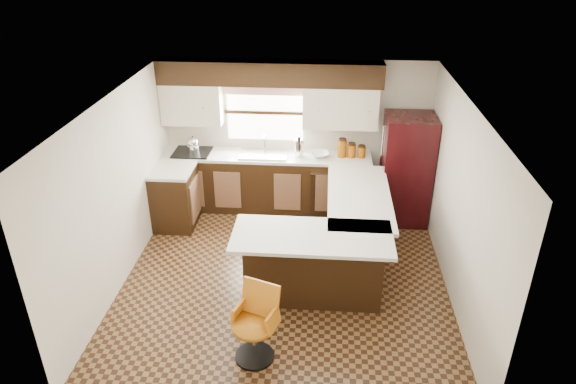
# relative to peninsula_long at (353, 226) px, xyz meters

# --- Properties ---
(floor) EXTENTS (4.40, 4.40, 0.00)m
(floor) POSITION_rel_peninsula_long_xyz_m (-0.90, -0.62, -0.45)
(floor) COLOR #49301A
(floor) RESTS_ON ground
(ceiling) EXTENTS (4.40, 4.40, 0.00)m
(ceiling) POSITION_rel_peninsula_long_xyz_m (-0.90, -0.62, 1.95)
(ceiling) COLOR silver
(ceiling) RESTS_ON wall_back
(wall_back) EXTENTS (4.40, 0.00, 4.40)m
(wall_back) POSITION_rel_peninsula_long_xyz_m (-0.90, 1.58, 0.75)
(wall_back) COLOR beige
(wall_back) RESTS_ON floor
(wall_front) EXTENTS (4.40, 0.00, 4.40)m
(wall_front) POSITION_rel_peninsula_long_xyz_m (-0.90, -2.83, 0.75)
(wall_front) COLOR beige
(wall_front) RESTS_ON floor
(wall_left) EXTENTS (0.00, 4.40, 4.40)m
(wall_left) POSITION_rel_peninsula_long_xyz_m (-3.00, -0.62, 0.75)
(wall_left) COLOR beige
(wall_left) RESTS_ON floor
(wall_right) EXTENTS (0.00, 4.40, 4.40)m
(wall_right) POSITION_rel_peninsula_long_xyz_m (1.20, -0.62, 0.75)
(wall_right) COLOR beige
(wall_right) RESTS_ON floor
(base_cab_back) EXTENTS (3.30, 0.60, 0.90)m
(base_cab_back) POSITION_rel_peninsula_long_xyz_m (-1.35, 1.28, 0.00)
(base_cab_back) COLOR black
(base_cab_back) RESTS_ON floor
(base_cab_left) EXTENTS (0.60, 0.70, 0.90)m
(base_cab_left) POSITION_rel_peninsula_long_xyz_m (-2.70, 0.62, 0.00)
(base_cab_left) COLOR black
(base_cab_left) RESTS_ON floor
(counter_back) EXTENTS (3.30, 0.60, 0.04)m
(counter_back) POSITION_rel_peninsula_long_xyz_m (-1.35, 1.28, 0.47)
(counter_back) COLOR silver
(counter_back) RESTS_ON base_cab_back
(counter_left) EXTENTS (0.60, 0.70, 0.04)m
(counter_left) POSITION_rel_peninsula_long_xyz_m (-2.70, 0.62, 0.47)
(counter_left) COLOR silver
(counter_left) RESTS_ON base_cab_left
(soffit) EXTENTS (3.40, 0.35, 0.36)m
(soffit) POSITION_rel_peninsula_long_xyz_m (-1.30, 1.40, 1.77)
(soffit) COLOR black
(soffit) RESTS_ON wall_back
(upper_cab_left) EXTENTS (0.94, 0.35, 0.64)m
(upper_cab_left) POSITION_rel_peninsula_long_xyz_m (-2.52, 1.40, 1.27)
(upper_cab_left) COLOR beige
(upper_cab_left) RESTS_ON wall_back
(upper_cab_right) EXTENTS (1.14, 0.35, 0.64)m
(upper_cab_right) POSITION_rel_peninsula_long_xyz_m (-0.22, 1.40, 1.27)
(upper_cab_right) COLOR beige
(upper_cab_right) RESTS_ON wall_back
(window_pane) EXTENTS (1.20, 0.02, 0.90)m
(window_pane) POSITION_rel_peninsula_long_xyz_m (-1.40, 1.56, 1.10)
(window_pane) COLOR white
(window_pane) RESTS_ON wall_back
(valance) EXTENTS (1.30, 0.06, 0.18)m
(valance) POSITION_rel_peninsula_long_xyz_m (-1.40, 1.52, 1.49)
(valance) COLOR #D19B93
(valance) RESTS_ON wall_back
(sink) EXTENTS (0.75, 0.45, 0.03)m
(sink) POSITION_rel_peninsula_long_xyz_m (-1.40, 1.25, 0.51)
(sink) COLOR #B2B2B7
(sink) RESTS_ON counter_back
(dishwasher) EXTENTS (0.58, 0.03, 0.78)m
(dishwasher) POSITION_rel_peninsula_long_xyz_m (-0.35, 0.99, -0.02)
(dishwasher) COLOR black
(dishwasher) RESTS_ON floor
(cooktop) EXTENTS (0.58, 0.50, 0.02)m
(cooktop) POSITION_rel_peninsula_long_xyz_m (-2.55, 1.25, 0.51)
(cooktop) COLOR black
(cooktop) RESTS_ON counter_back
(peninsula_long) EXTENTS (0.60, 1.95, 0.90)m
(peninsula_long) POSITION_rel_peninsula_long_xyz_m (0.00, 0.00, 0.00)
(peninsula_long) COLOR black
(peninsula_long) RESTS_ON floor
(peninsula_return) EXTENTS (1.65, 0.60, 0.90)m
(peninsula_return) POSITION_rel_peninsula_long_xyz_m (-0.53, -0.97, 0.00)
(peninsula_return) COLOR black
(peninsula_return) RESTS_ON floor
(counter_pen_long) EXTENTS (0.84, 1.95, 0.04)m
(counter_pen_long) POSITION_rel_peninsula_long_xyz_m (0.05, 0.00, 0.47)
(counter_pen_long) COLOR silver
(counter_pen_long) RESTS_ON peninsula_long
(counter_pen_return) EXTENTS (1.89, 0.84, 0.04)m
(counter_pen_return) POSITION_rel_peninsula_long_xyz_m (-0.55, -1.06, 0.47)
(counter_pen_return) COLOR silver
(counter_pen_return) RESTS_ON peninsula_return
(refrigerator) EXTENTS (0.73, 0.70, 1.71)m
(refrigerator) POSITION_rel_peninsula_long_xyz_m (0.81, 1.08, 0.40)
(refrigerator) COLOR black
(refrigerator) RESTS_ON floor
(bar_chair) EXTENTS (0.59, 0.59, 0.87)m
(bar_chair) POSITION_rel_peninsula_long_xyz_m (-1.11, -2.09, -0.02)
(bar_chair) COLOR #C16C13
(bar_chair) RESTS_ON floor
(kettle) EXTENTS (0.20, 0.20, 0.26)m
(kettle) POSITION_rel_peninsula_long_xyz_m (-2.52, 1.26, 0.65)
(kettle) COLOR silver
(kettle) RESTS_ON cooktop
(percolator) EXTENTS (0.15, 0.15, 0.28)m
(percolator) POSITION_rel_peninsula_long_xyz_m (-0.84, 1.28, 0.64)
(percolator) COLOR silver
(percolator) RESTS_ON counter_back
(mixing_bowl) EXTENTS (0.36, 0.36, 0.07)m
(mixing_bowl) POSITION_rel_peninsula_long_xyz_m (-0.51, 1.28, 0.53)
(mixing_bowl) COLOR white
(mixing_bowl) RESTS_ON counter_back
(canister_large) EXTENTS (0.14, 0.14, 0.27)m
(canister_large) POSITION_rel_peninsula_long_xyz_m (-0.17, 1.30, 0.63)
(canister_large) COLOR #944907
(canister_large) RESTS_ON counter_back
(canister_med) EXTENTS (0.13, 0.13, 0.20)m
(canister_med) POSITION_rel_peninsula_long_xyz_m (-0.02, 1.30, 0.60)
(canister_med) COLOR #944907
(canister_med) RESTS_ON counter_back
(canister_small) EXTENTS (0.13, 0.13, 0.17)m
(canister_small) POSITION_rel_peninsula_long_xyz_m (0.14, 1.30, 0.58)
(canister_small) COLOR #944907
(canister_small) RESTS_ON counter_back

